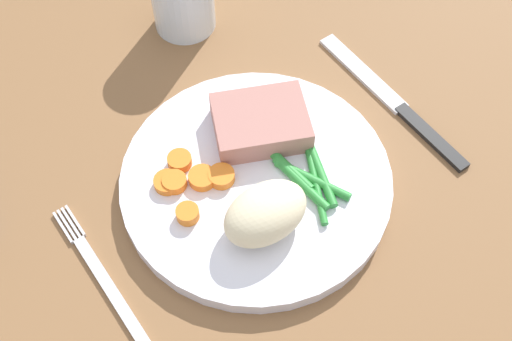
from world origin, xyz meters
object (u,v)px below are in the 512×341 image
(dinner_plate, at_px, (256,181))
(fork, at_px, (105,281))
(knife, at_px, (394,103))
(meat_portion, at_px, (261,123))

(dinner_plate, relative_size, fork, 1.48)
(knife, bearing_deg, meat_portion, 163.21)
(fork, bearing_deg, knife, -1.69)
(fork, height_order, knife, knife)
(dinner_plate, bearing_deg, fork, -179.07)
(meat_portion, relative_size, fork, 0.52)
(meat_portion, bearing_deg, fork, -167.81)
(meat_portion, bearing_deg, dinner_plate, -130.60)
(meat_portion, bearing_deg, knife, -17.15)
(dinner_plate, xyz_separation_m, meat_portion, (0.03, 0.04, 0.02))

